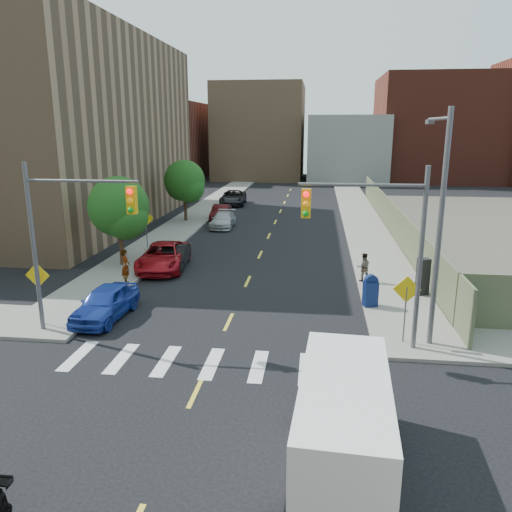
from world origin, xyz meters
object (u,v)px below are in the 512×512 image
(parked_car_black, at_px, (175,257))
(pedestrian_east, at_px, (363,267))
(cargo_van, at_px, (343,420))
(parked_car_grey, at_px, (233,198))
(parked_car_silver, at_px, (223,220))
(mailbox, at_px, (371,291))
(parked_car_maroon, at_px, (221,213))
(parked_car_blue, at_px, (105,303))
(parked_car_white, at_px, (219,213))
(pedestrian_west, at_px, (126,267))
(parked_car_red, at_px, (164,256))
(payphone, at_px, (423,277))

(parked_car_black, height_order, pedestrian_east, pedestrian_east)
(parked_car_black, distance_m, cargo_van, 19.78)
(parked_car_grey, height_order, pedestrian_east, pedestrian_east)
(parked_car_silver, bearing_deg, mailbox, -61.14)
(parked_car_maroon, bearing_deg, parked_car_grey, 91.33)
(parked_car_blue, distance_m, parked_car_maroon, 24.60)
(parked_car_blue, xyz_separation_m, parked_car_white, (0.27, 24.62, -0.10))
(parked_car_grey, bearing_deg, pedestrian_west, -95.09)
(parked_car_red, xyz_separation_m, cargo_van, (9.86, -17.01, 0.55))
(mailbox, bearing_deg, payphone, 21.37)
(parked_car_blue, relative_size, mailbox, 2.83)
(parked_car_grey, relative_size, mailbox, 3.67)
(parked_car_silver, relative_size, pedestrian_east, 2.86)
(parked_car_blue, xyz_separation_m, parked_car_grey, (0.00, 33.94, 0.04))
(parked_car_black, xyz_separation_m, payphone, (13.83, -3.84, 0.42))
(parked_car_blue, xyz_separation_m, parked_car_red, (0.15, 8.12, 0.04))
(parked_car_black, xyz_separation_m, parked_car_maroon, (-0.29, 16.05, 0.03))
(parked_car_black, bearing_deg, pedestrian_west, -116.31)
(parked_car_maroon, height_order, pedestrian_west, pedestrian_west)
(parked_car_white, bearing_deg, cargo_van, -77.10)
(parked_car_blue, xyz_separation_m, pedestrian_west, (-0.80, 4.54, 0.36))
(parked_car_maroon, bearing_deg, parked_car_black, -90.27)
(pedestrian_west, bearing_deg, parked_car_red, -35.24)
(cargo_van, relative_size, mailbox, 3.67)
(cargo_van, relative_size, payphone, 3.04)
(parked_car_red, bearing_deg, parked_car_grey, 85.12)
(parked_car_red, distance_m, parked_car_grey, 25.83)
(payphone, bearing_deg, parked_car_grey, 97.87)
(cargo_van, height_order, pedestrian_east, cargo_van)
(parked_car_blue, xyz_separation_m, payphone, (14.54, 4.72, 0.34))
(parked_car_black, bearing_deg, parked_car_silver, 81.69)
(parked_car_maroon, relative_size, parked_car_grey, 0.74)
(mailbox, bearing_deg, parked_car_black, 136.83)
(parked_car_grey, height_order, payphone, payphone)
(parked_car_silver, bearing_deg, parked_car_white, 106.08)
(parked_car_maroon, bearing_deg, payphone, -55.93)
(parked_car_white, relative_size, pedestrian_east, 2.41)
(cargo_van, height_order, mailbox, cargo_van)
(parked_car_red, bearing_deg, parked_car_blue, -96.28)
(parked_car_maroon, bearing_deg, parked_car_blue, -92.29)
(parked_car_maroon, height_order, mailbox, mailbox)
(parked_car_blue, distance_m, parked_car_red, 8.12)
(payphone, height_order, pedestrian_west, pedestrian_west)
(parked_car_silver, bearing_deg, parked_car_black, -93.35)
(parked_car_white, xyz_separation_m, payphone, (14.27, -19.91, 0.43))
(cargo_van, bearing_deg, parked_car_black, 121.41)
(parked_car_silver, distance_m, parked_car_white, 3.58)
(parked_car_maroon, relative_size, pedestrian_west, 2.20)
(cargo_van, bearing_deg, mailbox, 84.57)
(pedestrian_west, bearing_deg, payphone, -109.70)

